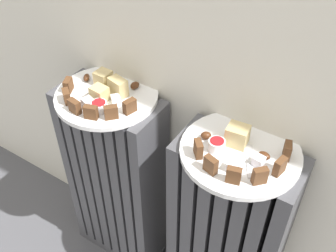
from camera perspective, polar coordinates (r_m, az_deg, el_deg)
name	(u,v)px	position (r m, az deg, el deg)	size (l,w,h in m)	color
radiator_left	(118,182)	(1.22, -7.28, -8.07)	(0.29, 0.14, 0.64)	#47474C
radiator_right	(225,239)	(1.11, 8.29, -15.82)	(0.29, 0.14, 0.64)	#47474C
plate_left	(107,96)	(1.00, -8.86, 4.34)	(0.26, 0.26, 0.01)	white
plate_right	(240,152)	(0.85, 10.40, -3.67)	(0.26, 0.26, 0.01)	white
dark_cake_slice_left_0	(68,85)	(1.01, -14.22, 5.73)	(0.03, 0.02, 0.03)	#56351E
dark_cake_slice_left_1	(67,96)	(0.98, -14.44, 4.16)	(0.03, 0.02, 0.03)	#56351E
dark_cake_slice_left_2	(75,106)	(0.94, -13.35, 2.77)	(0.03, 0.02, 0.03)	#56351E
dark_cake_slice_left_3	(91,112)	(0.92, -11.09, 1.96)	(0.03, 0.02, 0.03)	#56351E
dark_cake_slice_left_4	(111,112)	(0.91, -8.22, 1.98)	(0.03, 0.02, 0.03)	#56351E
dark_cake_slice_left_5	(130,106)	(0.92, -5.56, 2.85)	(0.03, 0.02, 0.03)	#56351E
marble_cake_slice_left_0	(118,87)	(0.97, -7.23, 5.61)	(0.05, 0.03, 0.05)	tan
marble_cake_slice_left_1	(103,78)	(1.02, -9.32, 6.82)	(0.04, 0.04, 0.04)	tan
marble_cake_slice_left_2	(99,94)	(0.97, -9.88, 4.62)	(0.04, 0.03, 0.04)	tan
turkish_delight_left_0	(116,99)	(0.95, -7.55, 3.83)	(0.02, 0.02, 0.02)	white
turkish_delight_left_1	(88,103)	(0.95, -11.50, 3.25)	(0.02, 0.02, 0.02)	white
medjool_date_left_0	(135,85)	(1.00, -4.82, 5.88)	(0.03, 0.02, 0.02)	#4C2814
medjool_date_left_1	(86,78)	(1.05, -11.70, 6.87)	(0.03, 0.02, 0.02)	#4C2814
jam_bowl_left	(99,106)	(0.94, -9.93, 2.88)	(0.04, 0.04, 0.02)	white
dark_cake_slice_right_0	(198,149)	(0.81, 4.40, -3.31)	(0.03, 0.01, 0.04)	#56351E
dark_cake_slice_right_1	(211,165)	(0.78, 6.18, -5.61)	(0.03, 0.01, 0.04)	#56351E
dark_cake_slice_right_2	(234,175)	(0.77, 9.47, -7.05)	(0.03, 0.01, 0.04)	#56351E
dark_cake_slice_right_3	(260,176)	(0.78, 13.14, -7.05)	(0.03, 0.01, 0.04)	#56351E
dark_cake_slice_right_4	(280,166)	(0.80, 15.86, -5.65)	(0.03, 0.01, 0.04)	#56351E
dark_cake_slice_right_5	(287,151)	(0.84, 16.86, -3.45)	(0.03, 0.01, 0.04)	#56351E
marble_cake_slice_right_0	(237,136)	(0.84, 9.98, -1.36)	(0.05, 0.04, 0.05)	tan
turkish_delight_right_0	(259,161)	(0.82, 12.97, -4.97)	(0.02, 0.02, 0.02)	white
turkish_delight_right_1	(233,167)	(0.79, 9.36, -5.82)	(0.02, 0.02, 0.02)	white
medjool_date_right_0	(264,155)	(0.83, 13.73, -4.16)	(0.03, 0.02, 0.01)	#4C2814
medjool_date_right_1	(206,135)	(0.86, 5.51, -1.38)	(0.02, 0.02, 0.02)	#4C2814
jam_bowl_right	(217,145)	(0.83, 7.05, -2.68)	(0.04, 0.04, 0.02)	white
fork	(248,158)	(0.83, 11.53, -4.52)	(0.05, 0.09, 0.00)	silver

